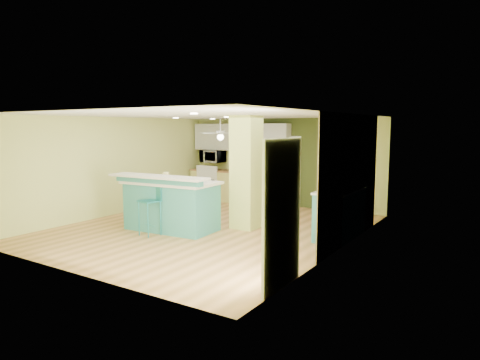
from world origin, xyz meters
name	(u,v)px	position (x,y,z in m)	size (l,w,h in m)	color
floor	(210,229)	(0.00, 0.00, -0.01)	(6.00, 7.00, 0.01)	#A57539
ceiling	(209,115)	(0.00, 0.00, 2.50)	(6.00, 7.00, 0.01)	white
wall_back	(282,162)	(0.00, 3.50, 1.25)	(6.00, 0.01, 2.50)	#D4DC76
wall_front	(70,194)	(0.00, -3.50, 1.25)	(6.00, 0.01, 2.50)	#D4DC76
wall_left	(115,166)	(-3.00, 0.00, 1.25)	(0.01, 7.00, 2.50)	#D4DC76
wall_right	(342,182)	(3.00, 0.00, 1.25)	(0.01, 7.00, 2.50)	#D4DC76
wood_panel	(351,179)	(2.99, 0.60, 1.25)	(0.02, 3.40, 2.50)	olive
olive_accent	(288,162)	(0.20, 3.49, 1.25)	(2.20, 0.02, 2.50)	#3C491D
interior_door	(287,171)	(0.20, 3.46, 1.00)	(0.82, 0.05, 2.00)	white
french_door	(282,214)	(2.97, -2.30, 1.05)	(0.04, 1.08, 2.10)	silver
column	(246,173)	(0.65, 0.50, 1.25)	(0.55, 0.55, 2.50)	#C3D060
kitchen_run	(238,187)	(-1.30, 3.20, 0.47)	(3.25, 0.63, 0.94)	#E2DC76
stove	(213,185)	(-2.25, 3.19, 0.46)	(0.76, 0.66, 1.08)	white
upper_cabinets	(240,137)	(-1.30, 3.32, 1.95)	(3.20, 0.34, 0.80)	silver
microwave	(213,156)	(-2.25, 3.20, 1.35)	(0.70, 0.48, 0.39)	white
ceiling_fan	(220,133)	(-1.10, 2.00, 2.08)	(1.41, 1.41, 0.61)	silver
pendant_lamp	(338,145)	(2.65, 0.75, 1.88)	(0.14, 0.14, 0.69)	white
wall_decor	(354,163)	(2.96, 0.80, 1.55)	(0.03, 0.90, 0.70)	brown
peninsula	(171,204)	(-0.63, -0.55, 0.57)	(2.36, 1.38, 1.24)	teal
bar_stool	(152,199)	(-0.67, -1.08, 0.76)	(0.44, 0.44, 1.14)	teal
side_counter	(340,213)	(2.70, 0.84, 0.50)	(0.65, 1.54, 0.99)	teal
fruit_bowl	(239,170)	(-1.25, 3.15, 0.98)	(0.31, 0.31, 0.08)	#342215
canister	(166,176)	(-0.91, -0.39, 1.16)	(0.15, 0.15, 0.17)	yellow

